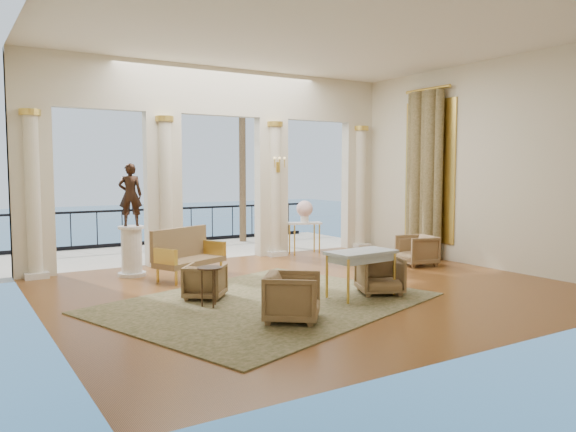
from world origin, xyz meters
TOP-DOWN VIEW (x-y plane):
  - floor at (0.00, 0.00)m, footprint 9.00×9.00m
  - room_walls at (0.00, -1.12)m, footprint 9.00×9.00m
  - arcade at (-0.00, 3.82)m, footprint 9.00×0.56m
  - terrace at (0.00, 5.80)m, footprint 10.00×3.60m
  - balustrade at (0.00, 7.40)m, footprint 9.00×0.06m
  - palm_tree at (2.00, 6.60)m, footprint 2.00×2.00m
  - sea at (0.00, 60.00)m, footprint 160.00×160.00m
  - curtain at (4.28, 1.50)m, footprint 0.33×1.40m
  - window_frame at (4.47, 1.50)m, footprint 0.04×1.60m
  - wall_sconce at (1.40, 3.51)m, footprint 0.30×0.11m
  - rug at (-1.25, -0.57)m, footprint 5.84×5.15m
  - armchair_a at (-1.47, -1.71)m, footprint 1.01×1.02m
  - armchair_b at (0.73, -1.03)m, footprint 0.93×0.90m
  - armchair_c at (3.38, 0.76)m, footprint 0.82×0.86m
  - armchair_d at (-1.96, 0.23)m, footprint 0.85×0.85m
  - settee at (-1.54, 2.13)m, footprint 1.62×1.20m
  - game_table at (0.31, -1.04)m, footprint 1.20×0.71m
  - pedestal at (-2.42, 2.88)m, footprint 0.55×0.55m
  - statue at (-2.42, 2.88)m, footprint 0.53×0.43m
  - console_table at (2.20, 3.55)m, footprint 0.91×0.62m
  - urn at (2.20, 3.55)m, footprint 0.42×0.42m
  - side_table at (-2.13, -0.35)m, footprint 0.39×0.39m

SIDE VIEW (x-z plane):
  - sea at x=0.00m, z-range -6.00..-6.00m
  - terrace at x=0.00m, z-range -0.10..0.00m
  - floor at x=0.00m, z-range 0.00..0.00m
  - rug at x=-1.25m, z-range 0.00..0.02m
  - armchair_d at x=-1.96m, z-range 0.00..0.64m
  - armchair_b at x=0.73m, z-range 0.00..0.74m
  - armchair_c at x=3.38m, z-range 0.00..0.75m
  - armchair_a at x=-1.47m, z-range 0.00..0.77m
  - balustrade at x=0.00m, z-range -0.11..0.92m
  - pedestal at x=-2.42m, z-range -0.02..1.00m
  - settee at x=-1.54m, z-range -0.01..0.98m
  - side_table at x=-2.13m, z-range 0.23..0.87m
  - console_table at x=2.20m, z-range 0.27..1.07m
  - game_table at x=0.31m, z-range 0.31..1.11m
  - urn at x=2.20m, z-range 0.85..1.40m
  - statue at x=-2.42m, z-range 1.02..2.27m
  - curtain at x=4.28m, z-range -0.03..4.06m
  - window_frame at x=4.47m, z-range 0.40..3.80m
  - wall_sconce at x=1.40m, z-range 2.06..2.40m
  - arcade at x=0.00m, z-range 0.33..4.83m
  - room_walls at x=0.00m, z-range -1.62..7.38m
  - palm_tree at x=2.00m, z-range 1.84..6.34m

